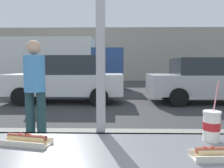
# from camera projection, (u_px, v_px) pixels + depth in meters

# --- Properties ---
(ground_plane) EXTENTS (60.00, 60.00, 0.00)m
(ground_plane) POSITION_uv_depth(u_px,v_px,m) (114.00, 98.00, 9.28)
(ground_plane) COLOR #38383A
(sidewalk_strip) EXTENTS (16.00, 2.80, 0.15)m
(sidewalk_strip) POSITION_uv_depth(u_px,v_px,m) (109.00, 164.00, 2.89)
(sidewalk_strip) COLOR gray
(sidewalk_strip) RESTS_ON ground
(building_facade_far) EXTENTS (28.00, 1.20, 4.75)m
(building_facade_far) POSITION_uv_depth(u_px,v_px,m) (115.00, 55.00, 19.97)
(building_facade_far) COLOR #A89E8E
(building_facade_far) RESTS_ON ground
(soda_cup_right) EXTENTS (0.09, 0.09, 0.31)m
(soda_cup_right) POSITION_uv_depth(u_px,v_px,m) (211.00, 125.00, 1.12)
(soda_cup_right) COLOR white
(soda_cup_right) RESTS_ON window_counter
(hotdog_tray_near) EXTENTS (0.25, 0.14, 0.05)m
(hotdog_tray_near) POSITION_uv_depth(u_px,v_px,m) (27.00, 140.00, 1.07)
(hotdog_tray_near) COLOR beige
(hotdog_tray_near) RESTS_ON window_counter
(hotdog_tray_far) EXTENTS (0.26, 0.09, 0.05)m
(hotdog_tray_far) POSITION_uv_depth(u_px,v_px,m) (222.00, 153.00, 0.90)
(hotdog_tray_far) COLOR beige
(hotdog_tray_far) RESTS_ON window_counter
(parked_car_white) EXTENTS (4.35, 1.91, 1.74)m
(parked_car_white) POSITION_uv_depth(u_px,v_px,m) (66.00, 79.00, 8.21)
(parked_car_white) COLOR silver
(parked_car_white) RESTS_ON ground
(parked_car_silver) EXTENTS (4.53, 2.04, 1.66)m
(parked_car_silver) POSITION_uv_depth(u_px,v_px,m) (209.00, 80.00, 8.11)
(parked_car_silver) COLOR #BCBCC1
(parked_car_silver) RESTS_ON ground
(box_truck) EXTENTS (7.18, 2.44, 2.94)m
(box_truck) POSITION_uv_depth(u_px,v_px,m) (60.00, 62.00, 12.74)
(box_truck) COLOR silver
(box_truck) RESTS_ON ground
(pedestrian) EXTENTS (0.32, 0.32, 1.63)m
(pedestrian) POSITION_uv_depth(u_px,v_px,m) (35.00, 86.00, 3.36)
(pedestrian) COLOR #1E383F
(pedestrian) RESTS_ON sidewalk_strip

